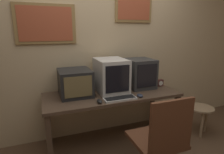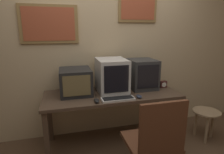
% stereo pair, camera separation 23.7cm
% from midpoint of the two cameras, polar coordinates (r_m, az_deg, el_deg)
% --- Properties ---
extents(wall_back, '(8.00, 0.08, 2.60)m').
position_cam_midpoint_polar(wall_back, '(2.71, 0.16, 9.68)').
color(wall_back, '#D1B284').
rests_on(wall_back, ground_plane).
extents(desk, '(1.72, 0.68, 0.72)m').
position_cam_midpoint_polar(desk, '(2.46, 2.78, -6.75)').
color(desk, '#4C3828').
rests_on(desk, ground_plane).
extents(monitor_left, '(0.39, 0.44, 0.32)m').
position_cam_midpoint_polar(monitor_left, '(2.40, -8.31, -1.39)').
color(monitor_left, black).
rests_on(monitor_left, desk).
extents(monitor_center, '(0.37, 0.46, 0.43)m').
position_cam_midpoint_polar(monitor_center, '(2.45, 2.66, 0.45)').
color(monitor_center, beige).
rests_on(monitor_center, desk).
extents(monitor_right, '(0.36, 0.40, 0.40)m').
position_cam_midpoint_polar(monitor_right, '(2.65, 11.73, 0.90)').
color(monitor_right, '#333333').
rests_on(monitor_right, desk).
extents(keyboard_main, '(0.39, 0.14, 0.03)m').
position_cam_midpoint_polar(keyboard_main, '(2.21, 4.93, -6.69)').
color(keyboard_main, beige).
rests_on(keyboard_main, desk).
extents(mouse_near_keyboard, '(0.07, 0.10, 0.04)m').
position_cam_midpoint_polar(mouse_near_keyboard, '(2.31, 11.16, -5.87)').
color(mouse_near_keyboard, '#282D3D').
rests_on(mouse_near_keyboard, desk).
extents(mouse_far_corner, '(0.06, 0.12, 0.04)m').
position_cam_midpoint_polar(mouse_far_corner, '(2.13, -1.53, -7.27)').
color(mouse_far_corner, black).
rests_on(mouse_far_corner, desk).
extents(desk_clock, '(0.10, 0.06, 0.09)m').
position_cam_midpoint_polar(desk_clock, '(2.79, 17.70, -2.15)').
color(desk_clock, '#4C231E').
rests_on(desk_clock, desk).
extents(office_chair, '(0.50, 0.50, 0.95)m').
position_cam_midpoint_polar(office_chair, '(2.00, 15.94, -20.58)').
color(office_chair, black).
rests_on(office_chair, ground_plane).
extents(side_stool, '(0.37, 0.37, 0.42)m').
position_cam_midpoint_polar(side_stool, '(3.04, 28.78, -10.62)').
color(side_stool, '#9E7F5B').
rests_on(side_stool, ground_plane).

